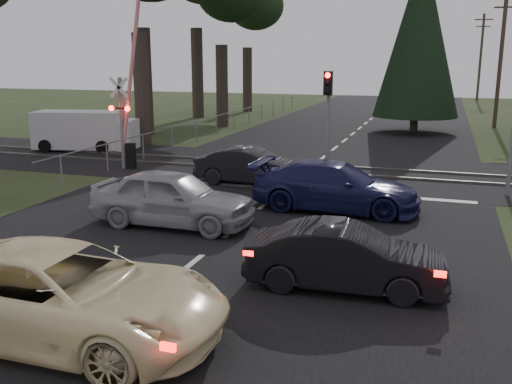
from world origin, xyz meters
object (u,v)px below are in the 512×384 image
at_px(dark_car_far, 250,166).
at_px(crossing_signal, 126,120).
at_px(utility_pole_far, 481,56).
at_px(dark_hatchback, 346,258).
at_px(silver_car, 173,198).
at_px(blue_sedan, 336,187).
at_px(utility_pole_mid, 501,55).
at_px(traffic_signal_center, 328,106).
at_px(cream_coupe, 63,294).
at_px(white_van, 87,131).

bearing_deg(dark_car_far, crossing_signal, 79.38).
relative_size(utility_pole_far, dark_hatchback, 2.24).
bearing_deg(silver_car, blue_sedan, -52.38).
height_order(utility_pole_mid, utility_pole_far, same).
xyz_separation_m(traffic_signal_center, cream_coupe, (-1.57, -14.35, -2.02)).
relative_size(cream_coupe, blue_sedan, 1.09).
height_order(traffic_signal_center, utility_pole_far, utility_pole_far).
bearing_deg(silver_car, cream_coupe, -169.00).
xyz_separation_m(blue_sedan, dark_car_far, (-3.69, 2.71, -0.08)).
relative_size(utility_pole_mid, dark_hatchback, 2.24).
distance_m(crossing_signal, blue_sedan, 10.37).
distance_m(traffic_signal_center, dark_car_far, 3.84).
bearing_deg(crossing_signal, utility_pole_mid, 52.03).
height_order(dark_car_far, white_van, white_van).
relative_size(blue_sedan, white_van, 0.97).
xyz_separation_m(crossing_signal, traffic_signal_center, (8.27, 0.89, 0.75)).
xyz_separation_m(crossing_signal, dark_car_far, (5.84, -1.18, -1.39)).
relative_size(utility_pole_far, dark_car_far, 2.22).
bearing_deg(utility_pole_mid, cream_coupe, -105.07).
distance_m(silver_car, dark_car_far, 5.76).
bearing_deg(crossing_signal, cream_coupe, -63.51).
bearing_deg(utility_pole_far, traffic_signal_center, -99.60).
relative_size(utility_pole_far, white_van, 1.70).
xyz_separation_m(dark_hatchback, dark_car_far, (-5.01, 8.75, 0.01)).
bearing_deg(crossing_signal, utility_pole_far, 70.77).
height_order(crossing_signal, cream_coupe, crossing_signal).
distance_m(traffic_signal_center, utility_pole_mid, 20.82).
xyz_separation_m(blue_sedan, white_van, (-14.03, 7.59, 0.25)).
relative_size(cream_coupe, dark_car_far, 1.39).
distance_m(utility_pole_mid, utility_pole_far, 25.00).
distance_m(utility_pole_mid, white_van, 26.41).
bearing_deg(crossing_signal, dark_hatchback, -42.45).
height_order(utility_pole_far, dark_hatchback, utility_pole_far).
bearing_deg(utility_pole_far, utility_pole_mid, -90.00).
bearing_deg(blue_sedan, dark_car_far, 55.13).
relative_size(crossing_signal, dark_car_far, 1.72).
bearing_deg(utility_pole_mid, silver_car, -110.73).
distance_m(utility_pole_far, blue_sedan, 49.66).
xyz_separation_m(utility_pole_mid, utility_pole_far, (0.00, 25.00, 0.00)).
xyz_separation_m(crossing_signal, cream_coupe, (6.71, -13.46, -1.28)).
relative_size(utility_pole_mid, dark_car_far, 2.22).
relative_size(utility_pole_mid, cream_coupe, 1.60).
bearing_deg(silver_car, dark_hatchback, -118.73).
height_order(utility_pole_far, blue_sedan, utility_pole_far).
bearing_deg(traffic_signal_center, silver_car, -109.53).
height_order(crossing_signal, white_van, crossing_signal).
height_order(dark_hatchback, silver_car, silver_car).
height_order(blue_sedan, dark_car_far, blue_sedan).
xyz_separation_m(utility_pole_far, blue_sedan, (-6.25, -49.10, -3.98)).
bearing_deg(utility_pole_far, dark_hatchback, -95.10).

